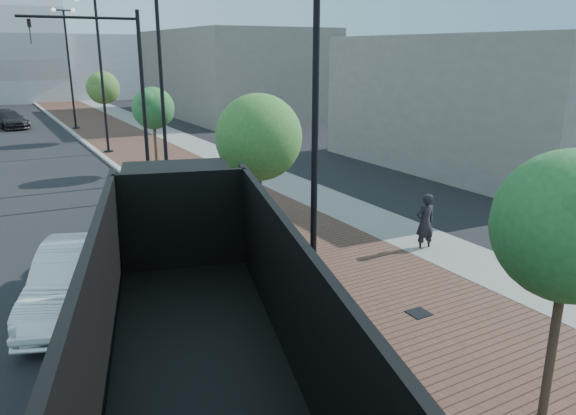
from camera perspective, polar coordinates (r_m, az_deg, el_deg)
sidewalk at (r=42.58m, az=-16.01°, el=7.14°), size 7.00×140.00×0.12m
concrete_strip at (r=43.28m, az=-12.52°, el=7.52°), size 2.40×140.00×0.13m
curb at (r=41.91m, az=-20.67°, el=6.60°), size 0.30×140.00×0.14m
dump_truck at (r=11.65m, az=-10.37°, el=-7.93°), size 6.55×14.13×3.84m
white_sedan at (r=14.70m, az=-20.92°, el=-6.85°), size 3.53×5.40×1.68m
dark_car_far at (r=50.99m, az=-27.01°, el=8.15°), size 3.11×5.18×1.40m
pedestrian at (r=18.11m, az=14.06°, el=-1.54°), size 0.73×0.50×1.92m
streetlight_1 at (r=13.06m, az=2.40°, el=7.44°), size 1.44×0.56×9.21m
streetlight_2 at (r=24.03m, az=-13.01°, el=12.21°), size 1.72×0.56×9.28m
streetlight_3 at (r=35.67m, az=-18.93°, el=12.18°), size 1.44×0.56×9.21m
streetlight_4 at (r=47.48m, az=-21.76°, el=13.29°), size 1.72×0.56×9.28m
traffic_mast at (r=26.68m, az=-16.86°, el=12.65°), size 5.09×0.20×8.00m
tree_0 at (r=9.80m, az=27.35°, el=-1.72°), size 2.49×2.46×4.87m
tree_1 at (r=18.08m, az=-2.98°, el=7.29°), size 2.85×2.85×4.97m
tree_2 at (r=29.24m, az=-13.77°, el=9.98°), size 2.22×2.14×4.47m
tree_3 at (r=40.85m, az=-18.63°, el=11.70°), size 2.31×2.25×4.83m
convention_center at (r=86.06m, az=-27.60°, el=14.25°), size 50.00×30.00×50.00m
commercial_block_ne at (r=55.68m, az=-6.07°, el=13.74°), size 12.00×22.00×8.00m
commercial_block_e at (r=32.25m, az=19.96°, el=10.24°), size 10.00×16.00×7.00m
utility_cover_1 at (r=13.97m, az=13.44°, el=-10.62°), size 0.50×0.50×0.02m
utility_cover_2 at (r=22.65m, az=-5.67°, el=0.25°), size 0.50×0.50×0.02m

